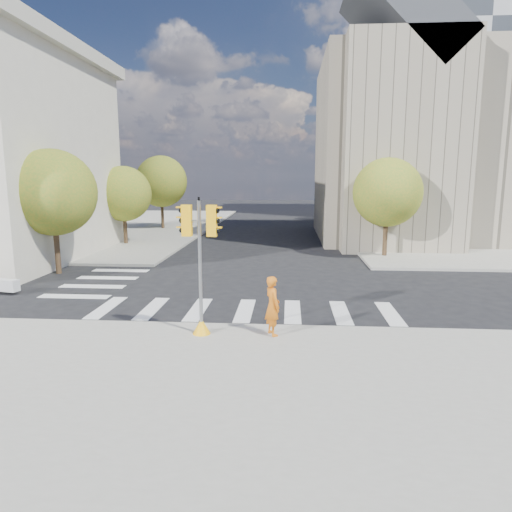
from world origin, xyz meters
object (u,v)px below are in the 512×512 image
(traffic_signal, at_px, (200,278))
(photographer, at_px, (273,306))
(lamp_near, at_px, (383,183))
(lamp_far, at_px, (355,181))

(traffic_signal, distance_m, photographer, 2.38)
(lamp_near, height_order, traffic_signal, lamp_near)
(lamp_near, xyz_separation_m, photographer, (-6.95, -19.00, -3.49))
(lamp_near, bearing_deg, traffic_signal, -115.68)
(traffic_signal, relative_size, photographer, 2.28)
(traffic_signal, bearing_deg, photographer, 2.43)
(traffic_signal, bearing_deg, lamp_far, 75.05)
(traffic_signal, height_order, photographer, traffic_signal)
(lamp_near, height_order, photographer, lamp_near)
(lamp_far, distance_m, traffic_signal, 34.42)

